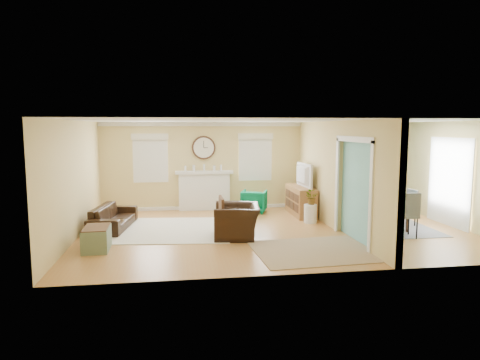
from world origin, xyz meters
The scene contains 29 objects.
floor centered at (0.00, 0.00, 0.00)m, with size 9.00×9.00×0.00m, color #B0763B.
wall_back centered at (0.00, 3.00, 1.30)m, with size 9.00×0.02×2.60m, color #DFC17A.
wall_front centered at (0.00, -3.00, 1.30)m, with size 9.00×0.02×2.60m, color #DFC17A.
wall_left centered at (-4.50, 0.00, 1.30)m, with size 0.02×6.00×2.60m, color #DFC17A.
wall_right centered at (4.50, 0.00, 1.30)m, with size 0.02×6.00×2.60m, color #DFC17A.
ceiling centered at (0.00, 0.00, 2.60)m, with size 9.00×6.00×0.02m, color white.
partition centered at (1.51, 0.28, 1.36)m, with size 0.17×6.00×2.60m.
fireplace centered at (-1.50, 2.88, 0.60)m, with size 1.70×0.30×1.17m.
wall_clock centered at (-1.50, 2.97, 1.85)m, with size 0.70×0.07×0.70m.
window_left centered at (-3.05, 2.95, 1.66)m, with size 1.05×0.13×1.42m.
window_right centered at (0.05, 2.95, 1.66)m, with size 1.05×0.13×1.42m.
french_doors centered at (4.45, 0.00, 1.10)m, with size 0.06×1.70×2.20m.
pendant centered at (3.00, 0.00, 2.20)m, with size 0.30×0.30×0.55m.
rug_cream centered at (-2.57, 0.49, 0.01)m, with size 3.03×2.63×0.02m, color beige.
rug_jute centered at (0.40, -1.74, 0.01)m, with size 2.36×1.93×0.01m, color tan.
rug_grey centered at (2.71, 0.22, 0.01)m, with size 2.22×2.78×0.01m, color slate.
sofa centered at (-3.84, 0.84, 0.28)m, with size 1.92×0.75×0.56m, color black.
eames_chair centered at (-0.97, -0.42, 0.37)m, with size 1.12×0.98×0.73m, color black.
green_chair centered at (-0.09, 2.32, 0.32)m, with size 0.69×0.71×0.64m, color #066C57.
trunk centered at (-3.90, -1.02, 0.23)m, with size 0.52×0.83×0.47m.
credenza centered at (1.14, 1.77, 0.40)m, with size 0.52×1.53×0.80m.
tv centered at (1.12, 1.77, 1.13)m, with size 1.14×0.15×0.65m, color black.
garden_stool centered at (1.10, 0.74, 0.24)m, with size 0.33×0.33×0.48m, color white.
potted_plant centered at (1.10, 0.74, 0.66)m, with size 0.33×0.29×0.37m, color #337F33.
dining_table centered at (2.71, 0.22, 0.31)m, with size 1.75×0.97×0.61m, color #4D2D20.
dining_chair_n centered at (2.63, 1.24, 0.60)m, with size 0.52×0.52×1.02m.
dining_chair_s centered at (2.75, -0.97, 0.61)m, with size 0.47×0.47×1.03m.
dining_chair_w centered at (2.04, 0.17, 0.59)m, with size 0.55×0.55×1.00m.
dining_chair_e centered at (3.38, 0.13, 0.53)m, with size 0.43×0.43×0.90m.
Camera 1 is at (-2.25, -9.71, 2.45)m, focal length 32.00 mm.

